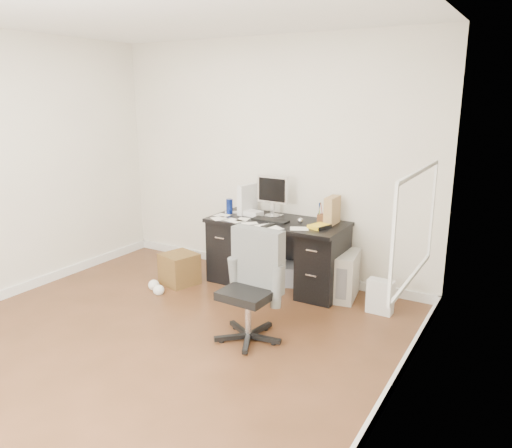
{
  "coord_description": "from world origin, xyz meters",
  "views": [
    {
      "loc": [
        2.74,
        -3.0,
        2.07
      ],
      "look_at": [
        0.29,
        1.2,
        0.81
      ],
      "focal_mm": 35.0,
      "sensor_mm": 36.0,
      "label": 1
    }
  ],
  "objects_px": {
    "lcd_monitor": "(273,196)",
    "wicker_basket": "(179,269)",
    "pc_tower": "(346,276)",
    "office_chair": "(248,288)",
    "desk": "(277,251)",
    "keyboard": "(270,220)"
  },
  "relations": [
    {
      "from": "lcd_monitor",
      "to": "keyboard",
      "type": "relative_size",
      "value": 1.14
    },
    {
      "from": "desk",
      "to": "wicker_basket",
      "type": "distance_m",
      "value": 1.12
    },
    {
      "from": "wicker_basket",
      "to": "office_chair",
      "type": "bearing_deg",
      "value": -28.97
    },
    {
      "from": "office_chair",
      "to": "wicker_basket",
      "type": "distance_m",
      "value": 1.58
    },
    {
      "from": "lcd_monitor",
      "to": "keyboard",
      "type": "distance_m",
      "value": 0.31
    },
    {
      "from": "desk",
      "to": "keyboard",
      "type": "relative_size",
      "value": 3.67
    },
    {
      "from": "lcd_monitor",
      "to": "keyboard",
      "type": "height_order",
      "value": "lcd_monitor"
    },
    {
      "from": "keyboard",
      "to": "wicker_basket",
      "type": "distance_m",
      "value": 1.18
    },
    {
      "from": "desk",
      "to": "keyboard",
      "type": "xyz_separation_m",
      "value": [
        -0.05,
        -0.07,
        0.36
      ]
    },
    {
      "from": "lcd_monitor",
      "to": "wicker_basket",
      "type": "distance_m",
      "value": 1.33
    },
    {
      "from": "desk",
      "to": "pc_tower",
      "type": "relative_size",
      "value": 3.08
    },
    {
      "from": "lcd_monitor",
      "to": "wicker_basket",
      "type": "relative_size",
      "value": 1.33
    },
    {
      "from": "office_chair",
      "to": "wicker_basket",
      "type": "relative_size",
      "value": 2.76
    },
    {
      "from": "desk",
      "to": "lcd_monitor",
      "type": "xyz_separation_m",
      "value": [
        -0.13,
        0.12,
        0.58
      ]
    },
    {
      "from": "lcd_monitor",
      "to": "keyboard",
      "type": "bearing_deg",
      "value": -67.05
    },
    {
      "from": "lcd_monitor",
      "to": "wicker_basket",
      "type": "bearing_deg",
      "value": -142.6
    },
    {
      "from": "pc_tower",
      "to": "wicker_basket",
      "type": "relative_size",
      "value": 1.39
    },
    {
      "from": "lcd_monitor",
      "to": "pc_tower",
      "type": "bearing_deg",
      "value": -3.6
    },
    {
      "from": "keyboard",
      "to": "office_chair",
      "type": "bearing_deg",
      "value": -67.25
    },
    {
      "from": "desk",
      "to": "wicker_basket",
      "type": "relative_size",
      "value": 4.28
    },
    {
      "from": "desk",
      "to": "wicker_basket",
      "type": "bearing_deg",
      "value": -152.54
    },
    {
      "from": "desk",
      "to": "office_chair",
      "type": "distance_m",
      "value": 1.32
    }
  ]
}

